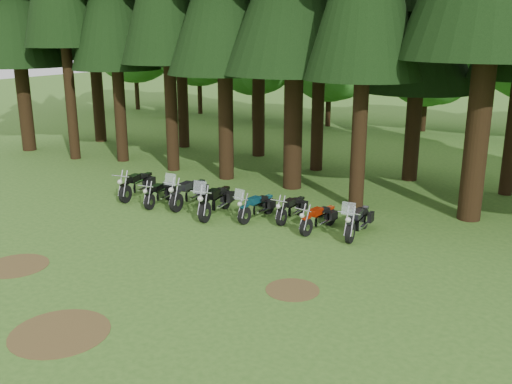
{
  "coord_description": "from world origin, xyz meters",
  "views": [
    {
      "loc": [
        10.35,
        -11.61,
        6.42
      ],
      "look_at": [
        0.84,
        5.0,
        1.0
      ],
      "focal_mm": 40.0,
      "sensor_mm": 36.0,
      "label": 1
    }
  ],
  "objects_px": {
    "motorcycle_2": "(189,193)",
    "motorcycle_7": "(358,222)",
    "motorcycle_6": "(319,219)",
    "motorcycle_3": "(215,201)",
    "motorcycle_1": "(160,194)",
    "motorcycle_4": "(257,207)",
    "motorcycle_0": "(137,185)",
    "motorcycle_5": "(291,209)"
  },
  "relations": [
    {
      "from": "motorcycle_2",
      "to": "motorcycle_6",
      "type": "distance_m",
      "value": 5.39
    },
    {
      "from": "motorcycle_5",
      "to": "motorcycle_6",
      "type": "distance_m",
      "value": 1.37
    },
    {
      "from": "motorcycle_6",
      "to": "motorcycle_1",
      "type": "bearing_deg",
      "value": -166.74
    },
    {
      "from": "motorcycle_2",
      "to": "motorcycle_5",
      "type": "bearing_deg",
      "value": 3.26
    },
    {
      "from": "motorcycle_5",
      "to": "motorcycle_6",
      "type": "relative_size",
      "value": 1.0
    },
    {
      "from": "motorcycle_0",
      "to": "motorcycle_3",
      "type": "distance_m",
      "value": 4.04
    },
    {
      "from": "motorcycle_6",
      "to": "motorcycle_2",
      "type": "bearing_deg",
      "value": -170.31
    },
    {
      "from": "motorcycle_4",
      "to": "motorcycle_5",
      "type": "relative_size",
      "value": 1.06
    },
    {
      "from": "motorcycle_4",
      "to": "motorcycle_7",
      "type": "distance_m",
      "value": 3.69
    },
    {
      "from": "motorcycle_1",
      "to": "motorcycle_7",
      "type": "height_order",
      "value": "motorcycle_7"
    },
    {
      "from": "motorcycle_2",
      "to": "motorcycle_3",
      "type": "height_order",
      "value": "motorcycle_3"
    },
    {
      "from": "motorcycle_3",
      "to": "motorcycle_5",
      "type": "relative_size",
      "value": 1.27
    },
    {
      "from": "motorcycle_5",
      "to": "motorcycle_4",
      "type": "bearing_deg",
      "value": -154.15
    },
    {
      "from": "motorcycle_1",
      "to": "motorcycle_5",
      "type": "xyz_separation_m",
      "value": [
        5.21,
        0.82,
        -0.01
      ]
    },
    {
      "from": "motorcycle_2",
      "to": "motorcycle_7",
      "type": "bearing_deg",
      "value": -2.04
    },
    {
      "from": "motorcycle_7",
      "to": "motorcycle_2",
      "type": "bearing_deg",
      "value": 177.67
    },
    {
      "from": "motorcycle_2",
      "to": "motorcycle_4",
      "type": "relative_size",
      "value": 1.16
    },
    {
      "from": "motorcycle_2",
      "to": "motorcycle_7",
      "type": "distance_m",
      "value": 6.68
    },
    {
      "from": "motorcycle_0",
      "to": "motorcycle_5",
      "type": "relative_size",
      "value": 1.2
    },
    {
      "from": "motorcycle_0",
      "to": "motorcycle_3",
      "type": "bearing_deg",
      "value": -14.01
    },
    {
      "from": "motorcycle_0",
      "to": "motorcycle_4",
      "type": "relative_size",
      "value": 1.13
    },
    {
      "from": "motorcycle_1",
      "to": "motorcycle_4",
      "type": "bearing_deg",
      "value": -2.55
    },
    {
      "from": "motorcycle_0",
      "to": "motorcycle_6",
      "type": "xyz_separation_m",
      "value": [
        7.9,
        -0.05,
        -0.08
      ]
    },
    {
      "from": "motorcycle_3",
      "to": "motorcycle_4",
      "type": "relative_size",
      "value": 1.2
    },
    {
      "from": "motorcycle_4",
      "to": "motorcycle_7",
      "type": "height_order",
      "value": "motorcycle_7"
    },
    {
      "from": "motorcycle_4",
      "to": "motorcycle_7",
      "type": "relative_size",
      "value": 0.93
    },
    {
      "from": "motorcycle_1",
      "to": "motorcycle_7",
      "type": "distance_m",
      "value": 7.78
    },
    {
      "from": "motorcycle_0",
      "to": "motorcycle_6",
      "type": "distance_m",
      "value": 7.9
    },
    {
      "from": "motorcycle_0",
      "to": "motorcycle_1",
      "type": "bearing_deg",
      "value": -21.72
    },
    {
      "from": "motorcycle_3",
      "to": "motorcycle_2",
      "type": "bearing_deg",
      "value": 155.49
    },
    {
      "from": "motorcycle_6",
      "to": "motorcycle_7",
      "type": "relative_size",
      "value": 0.87
    },
    {
      "from": "motorcycle_0",
      "to": "motorcycle_6",
      "type": "height_order",
      "value": "motorcycle_0"
    },
    {
      "from": "motorcycle_3",
      "to": "motorcycle_4",
      "type": "bearing_deg",
      "value": 7.03
    },
    {
      "from": "motorcycle_2",
      "to": "motorcycle_6",
      "type": "bearing_deg",
      "value": -3.79
    },
    {
      "from": "motorcycle_2",
      "to": "motorcycle_5",
      "type": "distance_m",
      "value": 4.15
    },
    {
      "from": "motorcycle_4",
      "to": "motorcycle_7",
      "type": "xyz_separation_m",
      "value": [
        3.69,
        0.14,
        0.04
      ]
    },
    {
      "from": "motorcycle_0",
      "to": "motorcycle_2",
      "type": "xyz_separation_m",
      "value": [
        2.51,
        0.04,
        0.02
      ]
    },
    {
      "from": "motorcycle_3",
      "to": "motorcycle_7",
      "type": "relative_size",
      "value": 1.11
    },
    {
      "from": "motorcycle_2",
      "to": "motorcycle_1",
      "type": "bearing_deg",
      "value": -163.29
    },
    {
      "from": "motorcycle_4",
      "to": "motorcycle_6",
      "type": "relative_size",
      "value": 1.06
    },
    {
      "from": "motorcycle_0",
      "to": "motorcycle_3",
      "type": "xyz_separation_m",
      "value": [
        4.02,
        -0.41,
        0.04
      ]
    },
    {
      "from": "motorcycle_3",
      "to": "motorcycle_1",
      "type": "bearing_deg",
      "value": 170.65
    }
  ]
}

